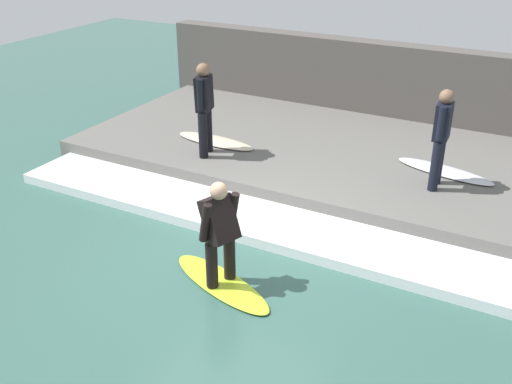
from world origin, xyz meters
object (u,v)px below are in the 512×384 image
Objects in this scene: surfboard_waiting_near at (444,171)px; surfboard_waiting_far at (215,141)px; surfboard_riding at (221,283)px; surfer_waiting_far at (204,105)px; surfer_riding at (220,229)px; surfer_waiting_near at (441,134)px.

surfboard_waiting_near and surfboard_waiting_far have the same top height.
surfboard_waiting_far is at bearing 32.75° from surfboard_riding.
surfboard_waiting_near is 1.06× the size of surfer_waiting_far.
surfboard_waiting_far is (3.58, 2.30, 0.35)m from surfboard_riding.
surfer_riding is 0.88× the size of surfer_waiting_near.
surfboard_riding is 1.14× the size of surfer_waiting_near.
surfer_waiting_far reaches higher than surfboard_waiting_near.
surfboard_waiting_far is at bearing 15.89° from surfer_waiting_far.
surfer_riding is at bearing 90.00° from surfboard_riding.
surfboard_riding is 1.29× the size of surfer_riding.
surfer_waiting_near reaches higher than surfboard_riding.
surfboard_waiting_far is at bearing 32.75° from surfer_riding.
surfer_waiting_far is at bearing 35.48° from surfer_riding.
surfer_waiting_near is at bearing -27.65° from surfboard_riding.
surfer_riding is 4.28m from surfboard_waiting_far.
surfboard_riding is at bearing 155.66° from surfboard_waiting_near.
surfer_riding is at bearing 152.35° from surfer_waiting_near.
surfer_riding is 0.80× the size of surfboard_waiting_near.
surfer_waiting_far is 1.10m from surfboard_waiting_far.
surfboard_waiting_near is (4.23, -1.92, 0.35)m from surfboard_riding.
surfer_riding is at bearing -144.52° from surfer_waiting_far.
surfer_waiting_near is (3.60, -1.89, 1.24)m from surfboard_riding.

